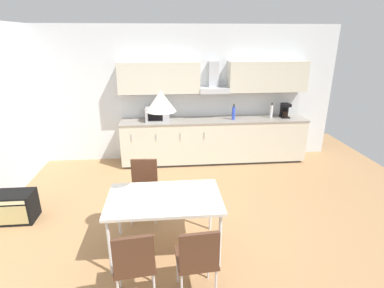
{
  "coord_description": "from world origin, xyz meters",
  "views": [
    {
      "loc": [
        -0.26,
        -3.64,
        2.55
      ],
      "look_at": [
        0.14,
        0.63,
        1.0
      ],
      "focal_mm": 28.0,
      "sensor_mm": 36.0,
      "label": 1
    }
  ],
  "objects_px": {
    "coffee_maker": "(285,110)",
    "bottle_blue": "(234,113)",
    "chair_far_left": "(144,183)",
    "bottle_white": "(271,111)",
    "chair_near_left": "(134,260)",
    "guitar_amp": "(16,207)",
    "chair_near_right": "(197,256)",
    "dining_table": "(164,201)",
    "pendant_lamp": "(161,101)",
    "microwave": "(157,114)"
  },
  "relations": [
    {
      "from": "chair_near_right",
      "to": "pendant_lamp",
      "type": "relative_size",
      "value": 2.72
    },
    {
      "from": "coffee_maker",
      "to": "bottle_white",
      "type": "distance_m",
      "value": 0.29
    },
    {
      "from": "dining_table",
      "to": "chair_far_left",
      "type": "bearing_deg",
      "value": 110.52
    },
    {
      "from": "bottle_white",
      "to": "dining_table",
      "type": "relative_size",
      "value": 0.24
    },
    {
      "from": "microwave",
      "to": "chair_near_right",
      "type": "relative_size",
      "value": 0.55
    },
    {
      "from": "microwave",
      "to": "guitar_amp",
      "type": "height_order",
      "value": "microwave"
    },
    {
      "from": "chair_near_right",
      "to": "chair_far_left",
      "type": "relative_size",
      "value": 1.0
    },
    {
      "from": "dining_table",
      "to": "microwave",
      "type": "bearing_deg",
      "value": 92.34
    },
    {
      "from": "chair_far_left",
      "to": "guitar_amp",
      "type": "distance_m",
      "value": 1.88
    },
    {
      "from": "dining_table",
      "to": "chair_near_left",
      "type": "xyz_separation_m",
      "value": [
        -0.3,
        -0.8,
        -0.16
      ]
    },
    {
      "from": "bottle_blue",
      "to": "chair_far_left",
      "type": "relative_size",
      "value": 0.37
    },
    {
      "from": "microwave",
      "to": "dining_table",
      "type": "xyz_separation_m",
      "value": [
        0.11,
        -2.79,
        -0.37
      ]
    },
    {
      "from": "chair_near_right",
      "to": "guitar_amp",
      "type": "height_order",
      "value": "chair_near_right"
    },
    {
      "from": "bottle_blue",
      "to": "guitar_amp",
      "type": "relative_size",
      "value": 0.61
    },
    {
      "from": "microwave",
      "to": "pendant_lamp",
      "type": "height_order",
      "value": "pendant_lamp"
    },
    {
      "from": "coffee_maker",
      "to": "chair_near_right",
      "type": "distance_m",
      "value": 4.29
    },
    {
      "from": "microwave",
      "to": "bottle_blue",
      "type": "distance_m",
      "value": 1.56
    },
    {
      "from": "chair_far_left",
      "to": "bottle_blue",
      "type": "bearing_deg",
      "value": 48.11
    },
    {
      "from": "chair_far_left",
      "to": "bottle_white",
      "type": "bearing_deg",
      "value": 38.17
    },
    {
      "from": "chair_near_left",
      "to": "guitar_amp",
      "type": "xyz_separation_m",
      "value": [
        -1.86,
        1.64,
        -0.31
      ]
    },
    {
      "from": "microwave",
      "to": "bottle_white",
      "type": "xyz_separation_m",
      "value": [
        2.38,
        0.03,
        -0.0
      ]
    },
    {
      "from": "dining_table",
      "to": "guitar_amp",
      "type": "distance_m",
      "value": 2.36
    },
    {
      "from": "microwave",
      "to": "bottle_blue",
      "type": "height_order",
      "value": "bottle_blue"
    },
    {
      "from": "chair_near_right",
      "to": "dining_table",
      "type": "bearing_deg",
      "value": 111.28
    },
    {
      "from": "coffee_maker",
      "to": "bottle_blue",
      "type": "xyz_separation_m",
      "value": [
        -1.12,
        -0.08,
        -0.01
      ]
    },
    {
      "from": "chair_near_left",
      "to": "dining_table",
      "type": "bearing_deg",
      "value": 69.65
    },
    {
      "from": "chair_far_left",
      "to": "pendant_lamp",
      "type": "distance_m",
      "value": 1.61
    },
    {
      "from": "bottle_white",
      "to": "chair_near_right",
      "type": "bearing_deg",
      "value": -118.42
    },
    {
      "from": "chair_near_left",
      "to": "guitar_amp",
      "type": "bearing_deg",
      "value": 138.67
    },
    {
      "from": "microwave",
      "to": "coffee_maker",
      "type": "distance_m",
      "value": 2.67
    },
    {
      "from": "bottle_blue",
      "to": "coffee_maker",
      "type": "bearing_deg",
      "value": 3.86
    },
    {
      "from": "microwave",
      "to": "chair_far_left",
      "type": "height_order",
      "value": "microwave"
    },
    {
      "from": "chair_far_left",
      "to": "guitar_amp",
      "type": "bearing_deg",
      "value": 178.75
    },
    {
      "from": "chair_near_left",
      "to": "chair_near_right",
      "type": "xyz_separation_m",
      "value": [
        0.61,
        -0.0,
        0.0
      ]
    },
    {
      "from": "bottle_blue",
      "to": "guitar_amp",
      "type": "bearing_deg",
      "value": -152.18
    },
    {
      "from": "guitar_amp",
      "to": "chair_near_right",
      "type": "bearing_deg",
      "value": -33.56
    },
    {
      "from": "chair_far_left",
      "to": "coffee_maker",
      "type": "bearing_deg",
      "value": 35.2
    },
    {
      "from": "bottle_white",
      "to": "chair_near_left",
      "type": "height_order",
      "value": "bottle_white"
    },
    {
      "from": "chair_near_left",
      "to": "chair_near_right",
      "type": "distance_m",
      "value": 0.61
    },
    {
      "from": "bottle_blue",
      "to": "chair_far_left",
      "type": "bearing_deg",
      "value": -131.89
    },
    {
      "from": "bottle_white",
      "to": "pendant_lamp",
      "type": "distance_m",
      "value": 3.71
    },
    {
      "from": "bottle_blue",
      "to": "bottle_white",
      "type": "xyz_separation_m",
      "value": [
        0.82,
        0.08,
        0.0
      ]
    },
    {
      "from": "chair_near_left",
      "to": "guitar_amp",
      "type": "relative_size",
      "value": 1.67
    },
    {
      "from": "microwave",
      "to": "chair_near_left",
      "type": "xyz_separation_m",
      "value": [
        -0.18,
        -3.58,
        -0.54
      ]
    },
    {
      "from": "pendant_lamp",
      "to": "coffee_maker",
      "type": "bearing_deg",
      "value": 47.73
    },
    {
      "from": "bottle_blue",
      "to": "chair_near_right",
      "type": "distance_m",
      "value": 3.75
    },
    {
      "from": "bottle_blue",
      "to": "pendant_lamp",
      "type": "bearing_deg",
      "value": -117.76
    },
    {
      "from": "chair_near_right",
      "to": "guitar_amp",
      "type": "bearing_deg",
      "value": 146.44
    },
    {
      "from": "bottle_blue",
      "to": "bottle_white",
      "type": "bearing_deg",
      "value": 5.25
    },
    {
      "from": "pendant_lamp",
      "to": "dining_table",
      "type": "bearing_deg",
      "value": 0.0
    }
  ]
}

